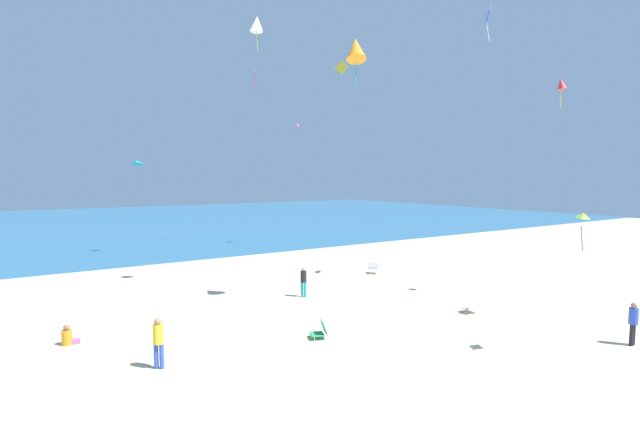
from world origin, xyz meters
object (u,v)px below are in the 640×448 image
beach_chair_near_camera (320,331)px  person_0 (304,280)px  beach_chair_mid_beach (471,306)px  person_2 (158,340)px  person_3 (633,321)px  kite_lime (583,216)px  kite_magenta (298,125)px  kite_orange (356,49)px  person_1 (68,337)px  kite_white (257,24)px  kite_red (561,84)px  kite_teal (138,163)px  kite_purple (255,75)px  kite_yellow (341,68)px  kite_blue (488,15)px  beach_chair_far_right (373,268)px

beach_chair_near_camera → person_0: 5.76m
beach_chair_mid_beach → person_2: (-12.02, 1.21, 0.58)m
person_3 → kite_lime: size_ratio=1.25×
kite_magenta → kite_orange: size_ratio=0.64×
beach_chair_mid_beach → kite_lime: kite_lime is taller
person_1 → kite_white: 15.44m
kite_red → kite_teal: bearing=116.7°
person_0 → kite_teal: size_ratio=0.79×
person_3 → person_1: bearing=-129.6°
kite_purple → kite_yellow: bearing=-55.2°
kite_yellow → kite_white: (-10.61, -7.86, -0.69)m
person_2 → kite_blue: bearing=-44.9°
beach_chair_mid_beach → person_2: bearing=93.4°
kite_magenta → kite_yellow: kite_yellow is taller
person_3 → kite_red: (3.17, 4.66, 8.53)m
kite_red → kite_white: size_ratio=0.77×
beach_chair_mid_beach → kite_teal: (-7.32, 22.65, 6.13)m
person_0 → person_2: size_ratio=0.93×
kite_yellow → kite_teal: (-12.74, 6.38, -6.77)m
person_0 → kite_red: size_ratio=1.09×
kite_magenta → kite_teal: size_ratio=0.73×
kite_lime → kite_orange: kite_orange is taller
beach_chair_near_camera → kite_teal: kite_teal is taller
beach_chair_mid_beach → kite_blue: bearing=-46.1°
beach_chair_near_camera → beach_chair_far_right: bearing=-116.3°
person_0 → kite_blue: bearing=-57.5°
person_0 → kite_magenta: 18.13m
beach_chair_far_right → kite_orange: size_ratio=0.44×
kite_yellow → kite_orange: size_ratio=0.82×
person_0 → kite_yellow: bearing=6.8°
kite_red → person_3: bearing=-124.2°
person_0 → person_2: person_2 is taller
kite_magenta → kite_orange: bearing=-113.7°
beach_chair_near_camera → kite_white: kite_white is taller
kite_white → kite_magenta: bearing=51.3°
kite_magenta → kite_blue: size_ratio=0.73×
kite_purple → kite_white: size_ratio=1.03×
person_1 → kite_blue: (18.54, -1.65, 12.96)m
beach_chair_near_camera → kite_magenta: 23.53m
kite_yellow → beach_chair_near_camera: bearing=-128.2°
kite_lime → kite_white: kite_white is taller
kite_orange → kite_magenta: bearing=66.3°
person_2 → kite_purple: kite_purple is taller
person_0 → kite_orange: 10.14m
beach_chair_mid_beach → person_0: person_0 is taller
beach_chair_far_right → beach_chair_near_camera: beach_chair_far_right is taller
person_3 → kite_purple: (0.16, 27.38, 12.40)m
kite_blue → person_3: bearing=-111.3°
kite_white → beach_chair_mid_beach: bearing=-58.3°
beach_chair_far_right → kite_purple: bearing=-137.6°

